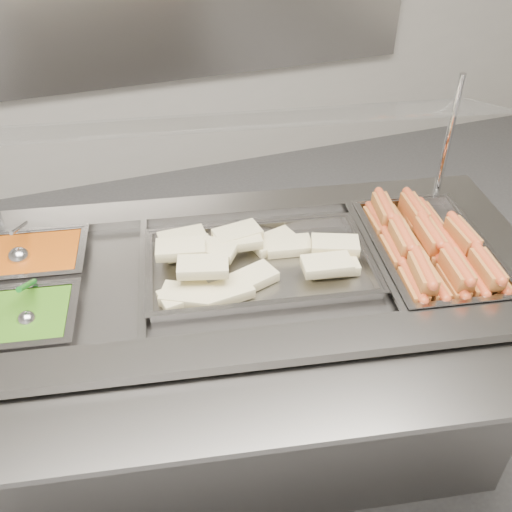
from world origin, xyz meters
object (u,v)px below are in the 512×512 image
object	(u,v)px
steam_counter	(242,361)
serving_spoon	(27,314)
sneeze_guard	(229,125)
ladle	(19,256)
pan_wraps	(259,268)
pan_hotdogs	(429,256)

from	to	relation	value
steam_counter	serving_spoon	world-z (taller)	serving_spoon
sneeze_guard	serving_spoon	distance (m)	0.71
steam_counter	ladle	world-z (taller)	ladle
steam_counter	ladle	bearing A→B (deg)	158.53
pan_wraps	serving_spoon	xyz separation A→B (m)	(-0.61, -0.02, 0.03)
pan_hotdogs	serving_spoon	bearing A→B (deg)	176.22
sneeze_guard	ladle	bearing A→B (deg)	176.65
steam_counter	sneeze_guard	xyz separation A→B (m)	(0.04, 0.19, 0.72)
steam_counter	serving_spoon	bearing A→B (deg)	-176.98
ladle	serving_spoon	world-z (taller)	serving_spoon
sneeze_guard	serving_spoon	size ratio (longest dim) A/B	9.35
steam_counter	sneeze_guard	bearing A→B (deg)	79.33
pan_hotdogs	pan_wraps	distance (m)	0.50
steam_counter	sneeze_guard	world-z (taller)	sneeze_guard
sneeze_guard	pan_wraps	size ratio (longest dim) A/B	2.26
pan_wraps	serving_spoon	bearing A→B (deg)	-178.16
pan_wraps	ladle	xyz separation A→B (m)	(-0.63, 0.24, 0.03)
pan_hotdogs	steam_counter	bearing A→B (deg)	169.33
pan_hotdogs	ladle	world-z (taller)	ladle
pan_hotdogs	ladle	size ratio (longest dim) A/B	3.05
sneeze_guard	pan_wraps	distance (m)	0.40
pan_wraps	ladle	bearing A→B (deg)	159.38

